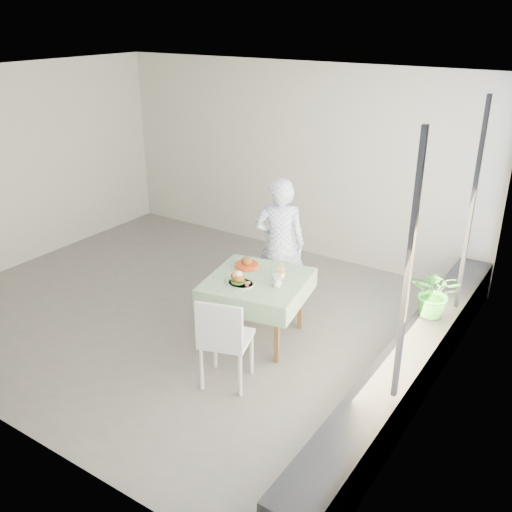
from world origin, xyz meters
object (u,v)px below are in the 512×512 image
Objects in this scene: chair_near at (226,356)px; juice_cup_orange at (281,274)px; diner at (280,245)px; chair_far at (283,282)px; potted_plant at (435,293)px; main_dish at (239,280)px; cafe_table at (257,301)px.

juice_cup_orange is at bearing 89.53° from chair_near.
diner is 6.34× the size of juice_cup_orange.
diner is 0.74m from juice_cup_orange.
chair_far is at bearing -114.42° from diner.
potted_plant is at bearing 20.12° from juice_cup_orange.
chair_near is at bearing -65.66° from main_dish.
juice_cup_orange is (0.41, -0.73, 0.51)m from chair_far.
chair_far is at bearing 102.93° from chair_near.
chair_far reaches higher than cafe_table.
diner reaches higher than juice_cup_orange.
potted_plant is (1.52, 0.56, -0.04)m from juice_cup_orange.
diner is 1.92m from potted_plant.
chair_near is at bearing -134.37° from potted_plant.
chair_near is 1.83× the size of potted_plant.
diner is 5.72× the size of main_dish.
chair_far is 3.63× the size of juice_cup_orange.
cafe_table is 1.25× the size of chair_near.
chair_near is 1.76m from diner.
potted_plant is at bearing 45.63° from chair_near.
cafe_table is at bearing -77.74° from chair_far.
cafe_table is 0.90m from chair_far.
juice_cup_orange reaches higher than chair_far.
potted_plant is at bearing 26.40° from main_dish.
main_dish is at bearing -84.59° from chair_far.
chair_far is 1.99m from potted_plant.
cafe_table is 0.92m from chair_near.
main_dish is (-0.09, -0.22, 0.33)m from cafe_table.
diner is 0.98m from main_dish.
cafe_table is at bearing 72.71° from diner.
diner is 3.16× the size of potted_plant.
chair_near is at bearing -77.07° from chair_far.
juice_cup_orange reaches higher than cafe_table.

